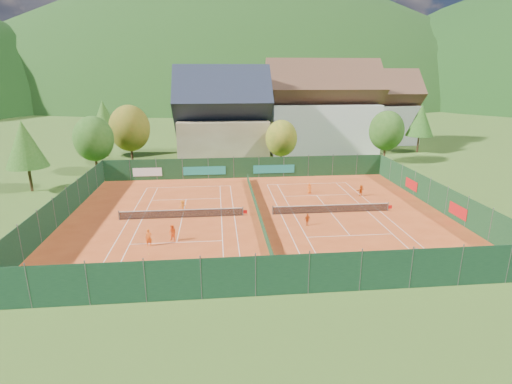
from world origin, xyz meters
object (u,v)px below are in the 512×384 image
object	(u,v)px
player_left_mid	(173,233)
player_right_near	(307,219)
chalet	(223,121)
hotel_block_a	(321,112)
player_right_far_a	(309,188)
hotel_block_b	(376,112)
ball_hopper	(416,251)
player_left_near	(149,238)
player_left_far	(183,206)
player_right_far_b	(361,190)

from	to	relation	value
player_left_mid	player_right_near	world-z (taller)	player_left_mid
chalet	hotel_block_a	bearing A→B (deg)	17.53
player_left_mid	chalet	bearing A→B (deg)	110.35
player_right_far_a	hotel_block_b	bearing A→B (deg)	-128.74
chalet	ball_hopper	xyz separation A→B (m)	(14.97, -41.28, -6.07)
player_right_far_a	player_left_near	bearing A→B (deg)	32.22
player_left_far	player_right_far_b	size ratio (longest dim) A/B	0.94
chalet	player_right_far_b	distance (m)	29.88
hotel_block_a	player_left_near	size ratio (longest dim) A/B	13.62
player_left_far	player_right_near	size ratio (longest dim) A/B	1.05
player_left_mid	player_left_far	distance (m)	7.90
chalet	ball_hopper	distance (m)	44.33
chalet	player_left_far	bearing A→B (deg)	-100.16
hotel_block_b	player_right_far_b	bearing A→B (deg)	-113.48
hotel_block_b	player_right_far_b	distance (m)	42.17
hotel_block_a	player_left_far	xyz separation A→B (m)	(-24.04, -34.13, -6.71)
chalet	player_right_far_a	bearing A→B (deg)	-65.51
player_right_far_b	player_left_far	bearing A→B (deg)	-18.52
player_right_far_a	player_right_far_b	xyz separation A→B (m)	(6.08, -1.70, 0.06)
hotel_block_a	hotel_block_b	xyz separation A→B (m)	(14.00, 8.00, -0.76)
chalet	player_right_far_b	xyz separation A→B (m)	(16.36, -24.29, -5.91)
hotel_block_a	player_left_near	world-z (taller)	hotel_block_a
hotel_block_a	player_right_near	distance (m)	41.62
hotel_block_a	player_left_near	distance (m)	50.76
hotel_block_a	ball_hopper	xyz separation A→B (m)	(-4.03, -47.28, -6.83)
player_right_far_a	player_right_far_b	distance (m)	6.31
player_right_near	ball_hopper	bearing A→B (deg)	-72.97
player_left_mid	player_right_far_b	distance (m)	24.68
hotel_block_a	player_left_mid	world-z (taller)	hotel_block_a
chalet	hotel_block_b	distance (m)	35.85
hotel_block_a	player_right_far_a	xyz separation A→B (m)	(-8.71, -28.59, -6.73)
player_left_near	player_right_near	xyz separation A→B (m)	(14.89, 3.46, -0.15)
player_right_near	player_right_far_b	distance (m)	12.69
hotel_block_b	player_left_mid	size ratio (longest dim) A/B	11.14
player_left_mid	player_left_far	xyz separation A→B (m)	(0.30, 7.90, -0.11)
player_left_near	player_right_far_a	distance (m)	22.69
player_left_near	player_right_far_b	size ratio (longest dim) A/B	1.12
chalet	player_right_far_a	world-z (taller)	chalet
ball_hopper	player_left_near	size ratio (longest dim) A/B	0.50
hotel_block_a	player_right_far_b	xyz separation A→B (m)	(-2.64, -30.29, -6.67)
hotel_block_b	player_right_near	bearing A→B (deg)	-118.18
hotel_block_a	player_left_mid	bearing A→B (deg)	-120.08
chalet	hotel_block_a	xyz separation A→B (m)	(19.00, 6.00, 0.76)
player_left_near	player_left_far	xyz separation A→B (m)	(2.26, 8.77, -0.13)
player_left_mid	player_right_far_a	distance (m)	20.62
chalet	player_right_far_b	size ratio (longest dim) A/B	11.41
hotel_block_a	player_right_far_b	world-z (taller)	hotel_block_a
ball_hopper	player_right_near	distance (m)	10.77
ball_hopper	player_right_far_a	size ratio (longest dim) A/B	0.61
ball_hopper	player_right_near	world-z (taller)	player_right_near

